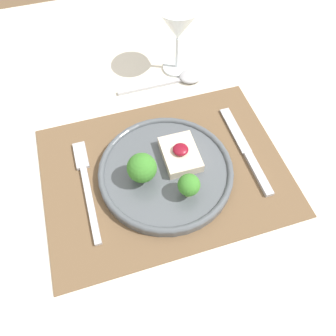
{
  "coord_description": "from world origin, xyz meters",
  "views": [
    {
      "loc": [
        -0.09,
        -0.32,
        1.26
      ],
      "look_at": [
        0.0,
        -0.01,
        0.75
      ],
      "focal_mm": 35.0,
      "sensor_mm": 36.0,
      "label": 1
    }
  ],
  "objects_px": {
    "fork": "(86,182)",
    "wine_glass_near": "(178,25)",
    "spoon": "(183,78)",
    "dinner_plate": "(168,170)",
    "knife": "(248,155)"
  },
  "relations": [
    {
      "from": "knife",
      "to": "spoon",
      "type": "distance_m",
      "value": 0.25
    },
    {
      "from": "dinner_plate",
      "to": "fork",
      "type": "distance_m",
      "value": 0.15
    },
    {
      "from": "dinner_plate",
      "to": "spoon",
      "type": "relative_size",
      "value": 1.25
    },
    {
      "from": "wine_glass_near",
      "to": "fork",
      "type": "bearing_deg",
      "value": -135.56
    },
    {
      "from": "fork",
      "to": "wine_glass_near",
      "type": "xyz_separation_m",
      "value": [
        0.26,
        0.25,
        0.11
      ]
    },
    {
      "from": "fork",
      "to": "wine_glass_near",
      "type": "relative_size",
      "value": 1.41
    },
    {
      "from": "knife",
      "to": "wine_glass_near",
      "type": "distance_m",
      "value": 0.31
    },
    {
      "from": "knife",
      "to": "spoon",
      "type": "height_order",
      "value": "spoon"
    },
    {
      "from": "spoon",
      "to": "fork",
      "type": "bearing_deg",
      "value": -138.54
    },
    {
      "from": "fork",
      "to": "wine_glass_near",
      "type": "bearing_deg",
      "value": 46.69
    },
    {
      "from": "dinner_plate",
      "to": "knife",
      "type": "height_order",
      "value": "dinner_plate"
    },
    {
      "from": "fork",
      "to": "wine_glass_near",
      "type": "height_order",
      "value": "wine_glass_near"
    },
    {
      "from": "dinner_plate",
      "to": "wine_glass_near",
      "type": "bearing_deg",
      "value": 68.85
    },
    {
      "from": "knife",
      "to": "wine_glass_near",
      "type": "xyz_separation_m",
      "value": [
        -0.06,
        0.29,
        0.11
      ]
    },
    {
      "from": "knife",
      "to": "spoon",
      "type": "relative_size",
      "value": 1.09
    }
  ]
}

